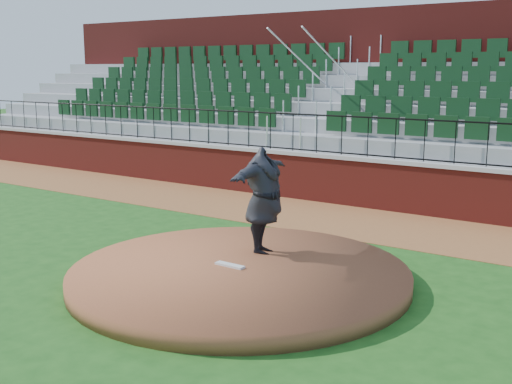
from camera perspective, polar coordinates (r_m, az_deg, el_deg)
ground at (r=10.79m, az=-4.58°, el=-8.04°), size 90.00×90.00×0.00m
warning_track at (r=15.19m, az=8.41°, el=-2.51°), size 34.00×3.20×0.01m
field_wall at (r=16.49m, az=10.94°, el=0.57°), size 34.00×0.35×1.20m
wall_cap at (r=16.39m, az=11.02°, el=2.81°), size 34.00×0.45×0.10m
wall_railing at (r=16.33m, az=11.09°, el=4.72°), size 34.00×0.05×1.00m
seating_stands at (r=18.81m, az=14.52°, el=6.89°), size 34.00×5.10×4.60m
concourse_wall at (r=21.43m, az=17.21°, el=8.41°), size 34.00×0.50×5.50m
pitchers_mound at (r=10.75m, az=-1.47°, el=-7.38°), size 5.63×5.63×0.25m
pitching_rubber at (r=10.79m, az=-2.33°, el=-6.52°), size 0.55×0.15×0.04m
pitcher at (r=11.35m, az=0.69°, el=-0.76°), size 1.19×2.43×1.91m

